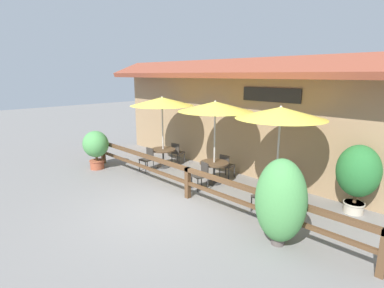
{
  "coord_description": "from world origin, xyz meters",
  "views": [
    {
      "loc": [
        6.13,
        -4.82,
        3.65
      ],
      "look_at": [
        -0.29,
        1.52,
        1.55
      ],
      "focal_mm": 28.0,
      "sensor_mm": 36.0,
      "label": 1
    }
  ],
  "objects_px": {
    "patio_umbrella_far": "(281,113)",
    "potted_plant_small_flowering": "(96,146)",
    "dining_table_far": "(276,184)",
    "chair_far_streetside": "(264,195)",
    "potted_plant_corner_fern": "(358,173)",
    "chair_far_wallside": "(290,181)",
    "dining_table_middle": "(214,166)",
    "chair_middle_streetside": "(201,174)",
    "patio_umbrella_middle": "(215,107)",
    "chair_near_streetside": "(148,158)",
    "potted_plant_entrance_palm": "(281,201)",
    "chair_near_wallside": "(177,152)",
    "patio_umbrella_near": "(162,102)",
    "chair_middle_wallside": "(226,165)",
    "dining_table_near": "(163,153)"
  },
  "relations": [
    {
      "from": "patio_umbrella_far",
      "to": "potted_plant_small_flowering",
      "type": "height_order",
      "value": "patio_umbrella_far"
    },
    {
      "from": "dining_table_far",
      "to": "chair_far_streetside",
      "type": "height_order",
      "value": "chair_far_streetside"
    },
    {
      "from": "dining_table_far",
      "to": "potted_plant_corner_fern",
      "type": "xyz_separation_m",
      "value": [
        1.8,
        1.0,
        0.53
      ]
    },
    {
      "from": "chair_far_wallside",
      "to": "dining_table_middle",
      "type": "bearing_deg",
      "value": 7.9
    },
    {
      "from": "dining_table_middle",
      "to": "potted_plant_corner_fern",
      "type": "height_order",
      "value": "potted_plant_corner_fern"
    },
    {
      "from": "chair_middle_streetside",
      "to": "patio_umbrella_far",
      "type": "bearing_deg",
      "value": 30.3
    },
    {
      "from": "patio_umbrella_middle",
      "to": "chair_far_streetside",
      "type": "relative_size",
      "value": 3.22
    },
    {
      "from": "chair_near_streetside",
      "to": "potted_plant_entrance_palm",
      "type": "xyz_separation_m",
      "value": [
        6.23,
        -1.08,
        0.52
      ]
    },
    {
      "from": "chair_near_wallside",
      "to": "potted_plant_entrance_palm",
      "type": "height_order",
      "value": "potted_plant_entrance_palm"
    },
    {
      "from": "patio_umbrella_far",
      "to": "chair_far_wallside",
      "type": "height_order",
      "value": "patio_umbrella_far"
    },
    {
      "from": "potted_plant_entrance_palm",
      "to": "chair_far_wallside",
      "type": "bearing_deg",
      "value": 113.26
    },
    {
      "from": "chair_near_wallside",
      "to": "dining_table_far",
      "type": "xyz_separation_m",
      "value": [
        4.99,
        -0.69,
        0.1
      ]
    },
    {
      "from": "patio_umbrella_near",
      "to": "chair_near_streetside",
      "type": "height_order",
      "value": "patio_umbrella_near"
    },
    {
      "from": "chair_middle_wallside",
      "to": "dining_table_near",
      "type": "bearing_deg",
      "value": 11.21
    },
    {
      "from": "potted_plant_small_flowering",
      "to": "potted_plant_entrance_palm",
      "type": "distance_m",
      "value": 7.84
    },
    {
      "from": "dining_table_middle",
      "to": "chair_middle_streetside",
      "type": "distance_m",
      "value": 0.7
    },
    {
      "from": "chair_far_wallside",
      "to": "potted_plant_corner_fern",
      "type": "relative_size",
      "value": 0.47
    },
    {
      "from": "dining_table_far",
      "to": "potted_plant_corner_fern",
      "type": "distance_m",
      "value": 2.12
    },
    {
      "from": "patio_umbrella_near",
      "to": "patio_umbrella_far",
      "type": "height_order",
      "value": "same"
    },
    {
      "from": "patio_umbrella_near",
      "to": "patio_umbrella_far",
      "type": "bearing_deg",
      "value": 0.53
    },
    {
      "from": "patio_umbrella_near",
      "to": "chair_near_wallside",
      "type": "xyz_separation_m",
      "value": [
        0.03,
        0.73,
        -2.13
      ]
    },
    {
      "from": "chair_far_streetside",
      "to": "potted_plant_entrance_palm",
      "type": "relative_size",
      "value": 0.45
    },
    {
      "from": "dining_table_middle",
      "to": "potted_plant_corner_fern",
      "type": "distance_m",
      "value": 4.3
    },
    {
      "from": "chair_near_wallside",
      "to": "dining_table_far",
      "type": "relative_size",
      "value": 0.89
    },
    {
      "from": "patio_umbrella_near",
      "to": "patio_umbrella_middle",
      "type": "bearing_deg",
      "value": 1.43
    },
    {
      "from": "chair_near_streetside",
      "to": "dining_table_middle",
      "type": "relative_size",
      "value": 0.89
    },
    {
      "from": "patio_umbrella_far",
      "to": "potted_plant_corner_fern",
      "type": "xyz_separation_m",
      "value": [
        1.8,
        1.0,
        -1.51
      ]
    },
    {
      "from": "potted_plant_corner_fern",
      "to": "chair_near_streetside",
      "type": "bearing_deg",
      "value": -165.5
    },
    {
      "from": "dining_table_middle",
      "to": "chair_far_wallside",
      "type": "bearing_deg",
      "value": 16.28
    },
    {
      "from": "chair_near_wallside",
      "to": "patio_umbrella_far",
      "type": "bearing_deg",
      "value": 162.23
    },
    {
      "from": "dining_table_near",
      "to": "chair_far_wallside",
      "type": "height_order",
      "value": "chair_far_wallside"
    },
    {
      "from": "chair_middle_wallside",
      "to": "potted_plant_corner_fern",
      "type": "distance_m",
      "value": 4.24
    },
    {
      "from": "chair_far_wallside",
      "to": "potted_plant_entrance_palm",
      "type": "relative_size",
      "value": 0.45
    },
    {
      "from": "patio_umbrella_far",
      "to": "potted_plant_entrance_palm",
      "type": "bearing_deg",
      "value": -58.05
    },
    {
      "from": "chair_near_streetside",
      "to": "chair_middle_wallside",
      "type": "bearing_deg",
      "value": 26.55
    },
    {
      "from": "dining_table_near",
      "to": "chair_near_streetside",
      "type": "relative_size",
      "value": 1.12
    },
    {
      "from": "patio_umbrella_near",
      "to": "patio_umbrella_far",
      "type": "xyz_separation_m",
      "value": [
        5.01,
        0.05,
        0.0
      ]
    },
    {
      "from": "dining_table_middle",
      "to": "potted_plant_small_flowering",
      "type": "bearing_deg",
      "value": -154.29
    },
    {
      "from": "chair_near_streetside",
      "to": "chair_middle_streetside",
      "type": "xyz_separation_m",
      "value": [
        2.78,
        0.1,
        0.0
      ]
    },
    {
      "from": "potted_plant_small_flowering",
      "to": "chair_middle_wallside",
      "type": "bearing_deg",
      "value": 32.86
    },
    {
      "from": "patio_umbrella_middle",
      "to": "dining_table_far",
      "type": "height_order",
      "value": "patio_umbrella_middle"
    },
    {
      "from": "dining_table_far",
      "to": "potted_plant_small_flowering",
      "type": "bearing_deg",
      "value": -162.85
    },
    {
      "from": "dining_table_near",
      "to": "chair_near_streetside",
      "type": "bearing_deg",
      "value": -94.55
    },
    {
      "from": "chair_near_wallside",
      "to": "chair_middle_streetside",
      "type": "bearing_deg",
      "value": 143.25
    },
    {
      "from": "patio_umbrella_near",
      "to": "potted_plant_corner_fern",
      "type": "distance_m",
      "value": 7.05
    },
    {
      "from": "chair_middle_streetside",
      "to": "potted_plant_small_flowering",
      "type": "bearing_deg",
      "value": -148.52
    },
    {
      "from": "dining_table_middle",
      "to": "potted_plant_corner_fern",
      "type": "bearing_deg",
      "value": 13.25
    },
    {
      "from": "chair_near_wallside",
      "to": "chair_far_wallside",
      "type": "distance_m",
      "value": 5.04
    },
    {
      "from": "patio_umbrella_middle",
      "to": "chair_middle_wallside",
      "type": "xyz_separation_m",
      "value": [
        -0.03,
        0.69,
        -2.13
      ]
    },
    {
      "from": "dining_table_middle",
      "to": "dining_table_far",
      "type": "xyz_separation_m",
      "value": [
        2.36,
        -0.02,
        0.0
      ]
    }
  ]
}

